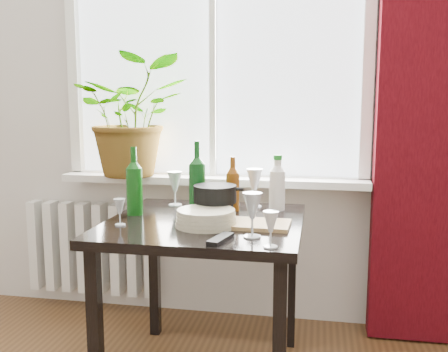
% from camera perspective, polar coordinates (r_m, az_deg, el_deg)
% --- Properties ---
extents(window, '(1.72, 0.08, 1.62)m').
position_cam_1_polar(window, '(2.85, -1.18, 15.35)').
color(window, white).
rests_on(window, ground).
extents(windowsill, '(1.72, 0.20, 0.04)m').
position_cam_1_polar(windowsill, '(2.80, -1.43, -0.43)').
color(windowsill, white).
rests_on(windowsill, ground).
extents(curtain, '(0.50, 0.12, 2.56)m').
position_cam_1_polar(curtain, '(2.72, 22.36, 8.65)').
color(curtain, '#33040A').
rests_on(curtain, ground).
extents(radiator, '(0.80, 0.10, 0.55)m').
position_cam_1_polar(radiator, '(3.16, -14.81, -7.93)').
color(radiator, white).
rests_on(radiator, ground).
extents(table, '(0.85, 0.85, 0.74)m').
position_cam_1_polar(table, '(2.24, -2.17, -7.31)').
color(table, black).
rests_on(table, ground).
extents(potted_plant, '(0.74, 0.70, 0.67)m').
position_cam_1_polar(potted_plant, '(2.84, -10.39, 6.72)').
color(potted_plant, '#207923').
rests_on(potted_plant, windowsill).
extents(wine_bottle_left, '(0.09, 0.09, 0.32)m').
position_cam_1_polar(wine_bottle_left, '(2.33, -10.22, -0.50)').
color(wine_bottle_left, '#0D440E').
rests_on(wine_bottle_left, table).
extents(wine_bottle_right, '(0.08, 0.08, 0.34)m').
position_cam_1_polar(wine_bottle_right, '(2.37, -3.09, 0.04)').
color(wine_bottle_right, '#0C3F12').
rests_on(wine_bottle_right, table).
extents(bottle_amber, '(0.08, 0.08, 0.27)m').
position_cam_1_polar(bottle_amber, '(2.38, 1.00, -0.83)').
color(bottle_amber, '#68360B').
rests_on(bottle_amber, table).
extents(cleaning_bottle, '(0.09, 0.09, 0.27)m').
position_cam_1_polar(cleaning_bottle, '(2.40, 6.11, -0.76)').
color(cleaning_bottle, white).
rests_on(cleaning_bottle, table).
extents(wineglass_front_right, '(0.09, 0.09, 0.18)m').
position_cam_1_polar(wineglass_front_right, '(1.92, 3.25, -4.43)').
color(wineglass_front_right, '#B3BBC1').
rests_on(wineglass_front_right, table).
extents(wineglass_far_right, '(0.08, 0.08, 0.14)m').
position_cam_1_polar(wineglass_far_right, '(1.79, 5.36, -6.06)').
color(wineglass_far_right, silver).
rests_on(wineglass_far_right, table).
extents(wineglass_back_center, '(0.10, 0.10, 0.20)m').
position_cam_1_polar(wineglass_back_center, '(2.47, 3.49, -1.30)').
color(wineglass_back_center, white).
rests_on(wineglass_back_center, table).
extents(wineglass_back_left, '(0.08, 0.08, 0.18)m').
position_cam_1_polar(wineglass_back_left, '(2.51, -5.63, -1.40)').
color(wineglass_back_left, silver).
rests_on(wineglass_back_left, table).
extents(wineglass_front_left, '(0.05, 0.05, 0.12)m').
position_cam_1_polar(wineglass_front_left, '(2.15, -11.83, -4.05)').
color(wineglass_front_left, silver).
rests_on(wineglass_front_left, table).
extents(plate_stack, '(0.32, 0.32, 0.07)m').
position_cam_1_polar(plate_stack, '(2.10, -2.05, -4.82)').
color(plate_stack, beige).
rests_on(plate_stack, table).
extents(fondue_pot, '(0.28, 0.26, 0.15)m').
position_cam_1_polar(fondue_pot, '(2.24, -1.03, -2.94)').
color(fondue_pot, black).
rests_on(fondue_pot, table).
extents(tv_remote, '(0.08, 0.16, 0.02)m').
position_cam_1_polar(tv_remote, '(1.88, -0.40, -7.21)').
color(tv_remote, black).
rests_on(tv_remote, table).
extents(cutting_board, '(0.31, 0.20, 0.02)m').
position_cam_1_polar(cutting_board, '(2.11, 3.41, -5.50)').
color(cutting_board, '#9F7B48').
rests_on(cutting_board, table).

